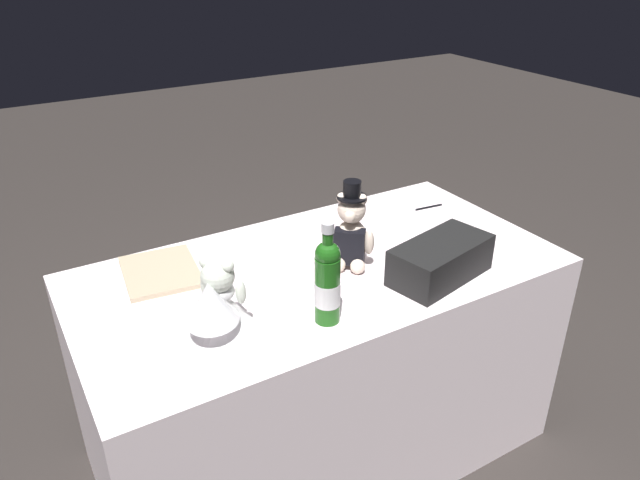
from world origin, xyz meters
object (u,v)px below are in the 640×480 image
object	(u,v)px
teddy_bear_bride	(217,303)
guestbook	(161,272)
teddy_bear_groom	(351,234)
gift_case_black	(441,260)
champagne_bottle	(327,281)
signing_pen	(428,207)

from	to	relation	value
teddy_bear_bride	guestbook	bearing A→B (deg)	96.48
teddy_bear_groom	gift_case_black	distance (m)	0.29
champagne_bottle	guestbook	size ratio (longest dim) A/B	1.09
guestbook	signing_pen	bearing A→B (deg)	4.59
teddy_bear_bride	signing_pen	world-z (taller)	teddy_bear_bride
signing_pen	guestbook	world-z (taller)	guestbook
signing_pen	teddy_bear_groom	bearing A→B (deg)	-157.00
teddy_bear_bride	teddy_bear_groom	bearing A→B (deg)	14.18
teddy_bear_groom	champagne_bottle	distance (m)	0.32
teddy_bear_groom	teddy_bear_bride	world-z (taller)	teddy_bear_groom
teddy_bear_bride	signing_pen	xyz separation A→B (m)	(1.02, 0.34, -0.09)
teddy_bear_bride	champagne_bottle	world-z (taller)	champagne_bottle
teddy_bear_groom	guestbook	size ratio (longest dim) A/B	1.04
teddy_bear_bride	guestbook	world-z (taller)	teddy_bear_bride
gift_case_black	guestbook	size ratio (longest dim) A/B	1.31
teddy_bear_groom	signing_pen	xyz separation A→B (m)	(0.51, 0.22, -0.11)
gift_case_black	signing_pen	bearing A→B (deg)	53.95
teddy_bear_bride	guestbook	distance (m)	0.40
signing_pen	guestbook	size ratio (longest dim) A/B	0.46
teddy_bear_bride	signing_pen	size ratio (longest dim) A/B	1.86
guestbook	champagne_bottle	bearing A→B (deg)	-49.58
champagne_bottle	guestbook	xyz separation A→B (m)	(-0.32, 0.49, -0.12)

